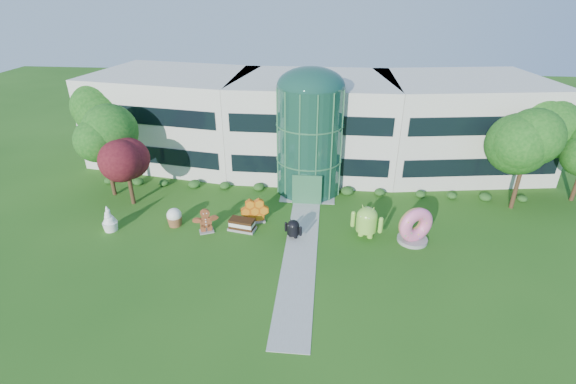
# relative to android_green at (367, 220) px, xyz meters

# --- Properties ---
(ground) EXTENTS (140.00, 140.00, 0.00)m
(ground) POSITION_rel_android_green_xyz_m (-4.90, -4.07, -1.48)
(ground) COLOR #215114
(ground) RESTS_ON ground
(building) EXTENTS (46.00, 15.00, 9.30)m
(building) POSITION_rel_android_green_xyz_m (-4.90, 13.93, 3.17)
(building) COLOR beige
(building) RESTS_ON ground
(atrium) EXTENTS (6.00, 6.00, 9.80)m
(atrium) POSITION_rel_android_green_xyz_m (-4.90, 7.93, 3.42)
(atrium) COLOR #194738
(atrium) RESTS_ON ground
(walkway) EXTENTS (2.40, 20.00, 0.04)m
(walkway) POSITION_rel_android_green_xyz_m (-4.90, -2.07, -1.46)
(walkway) COLOR #9E9E93
(walkway) RESTS_ON ground
(tree_red) EXTENTS (4.00, 4.00, 6.00)m
(tree_red) POSITION_rel_android_green_xyz_m (-20.40, 3.43, 1.52)
(tree_red) COLOR #3F0C14
(tree_red) RESTS_ON ground
(trees_backdrop) EXTENTS (52.00, 8.00, 8.40)m
(trees_backdrop) POSITION_rel_android_green_xyz_m (-4.90, 8.93, 2.72)
(trees_backdrop) COLOR #124912
(trees_backdrop) RESTS_ON ground
(android_green) EXTENTS (3.05, 2.51, 2.97)m
(android_green) POSITION_rel_android_green_xyz_m (0.00, 0.00, 0.00)
(android_green) COLOR #7FC23E
(android_green) RESTS_ON ground
(android_black) EXTENTS (1.86, 1.61, 1.78)m
(android_black) POSITION_rel_android_green_xyz_m (-5.61, -0.73, -0.59)
(android_black) COLOR black
(android_black) RESTS_ON ground
(donut) EXTENTS (3.16, 2.49, 2.96)m
(donut) POSITION_rel_android_green_xyz_m (3.54, -0.33, -0.00)
(donut) COLOR #D3507D
(donut) RESTS_ON ground
(gingerbread) EXTENTS (2.40, 1.66, 2.07)m
(gingerbread) POSITION_rel_android_green_xyz_m (-12.56, -0.57, -0.45)
(gingerbread) COLOR brown
(gingerbread) RESTS_ON ground
(ice_cream_sandwich) EXTENTS (2.34, 1.49, 0.97)m
(ice_cream_sandwich) POSITION_rel_android_green_xyz_m (-9.79, -0.00, -1.00)
(ice_cream_sandwich) COLOR black
(ice_cream_sandwich) RESTS_ON ground
(honeycomb) EXTENTS (2.57, 1.50, 1.90)m
(honeycomb) POSITION_rel_android_green_xyz_m (-8.97, 1.34, -0.53)
(honeycomb) COLOR orange
(honeycomb) RESTS_ON ground
(froyo) EXTENTS (1.56, 1.56, 2.17)m
(froyo) POSITION_rel_android_green_xyz_m (-20.25, -1.09, -0.40)
(froyo) COLOR white
(froyo) RESTS_ON ground
(cupcake) EXTENTS (1.45, 1.45, 1.55)m
(cupcake) POSITION_rel_android_green_xyz_m (-15.38, 0.15, -0.71)
(cupcake) COLOR white
(cupcake) RESTS_ON ground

